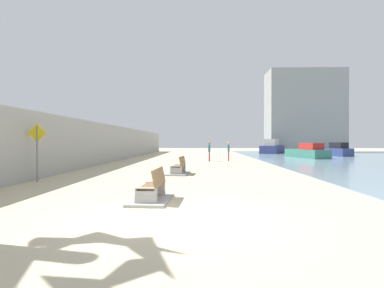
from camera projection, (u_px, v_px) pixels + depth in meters
name	position (u px, v px, depth m)	size (l,w,h in m)	color
ground_plane	(194.00, 164.00, 25.59)	(120.00, 120.00, 0.00)	#C6B793
seawall	(101.00, 144.00, 25.81)	(0.80, 64.00, 3.20)	#9E9E99
bench_near	(152.00, 193.00, 9.56)	(1.19, 2.15, 0.98)	#9E9E99
bench_far	(179.00, 170.00, 17.42)	(1.27, 2.18, 0.98)	#9E9E99
person_walking	(209.00, 150.00, 28.61)	(0.24, 0.53, 1.75)	#B22D33
person_standing	(229.00, 150.00, 29.17)	(0.23, 0.53, 1.74)	#B22D33
boat_nearest	(335.00, 151.00, 38.79)	(2.81, 5.00, 1.63)	navy
boat_mid_bay	(307.00, 152.00, 34.36)	(3.13, 6.65, 1.58)	#337060
boat_distant	(273.00, 148.00, 47.79)	(5.13, 7.66, 2.11)	navy
pedestrian_sign	(37.00, 145.00, 14.17)	(0.85, 0.08, 2.58)	slate
harbor_building	(304.00, 112.00, 52.99)	(12.00, 6.00, 13.38)	gray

